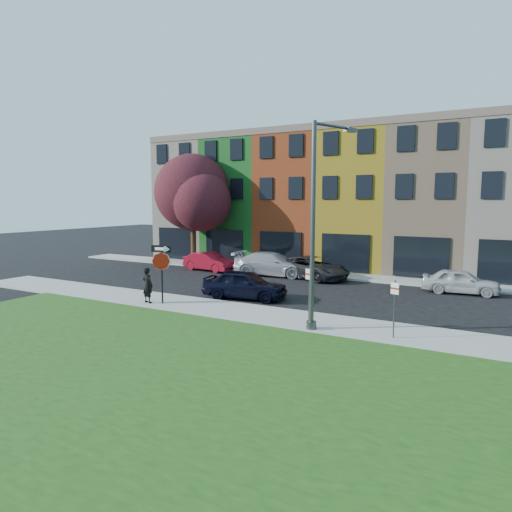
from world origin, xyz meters
The scene contains 16 objects.
ground centered at (0.00, 0.00, 0.00)m, with size 120.00×120.00×0.00m, color black.
sidewalk_near centered at (2.00, 3.00, 0.06)m, with size 40.00×3.00×0.12m, color #97958F.
sidewalk_far centered at (-3.00, 15.00, 0.06)m, with size 40.00×2.40×0.12m, color #97958F.
grass_park centered at (8.00, -6.00, 0.05)m, with size 40.00×16.00×0.10m, color #1B4914.
rowhouse_block centered at (-2.50, 21.18, 4.99)m, with size 30.00×10.12×10.00m.
stop_sign centered at (-4.68, 2.48, 2.16)m, with size 1.04×0.22×2.85m.
man centered at (-5.40, 2.27, 0.99)m, with size 0.69×0.50×1.74m, color black.
sedan_near centered at (-1.99, 5.85, 0.75)m, with size 4.63×2.43×1.50m, color black.
parked_car_red centered at (-9.12, 12.84, 0.68)m, with size 4.28×1.95×1.36m, color maroon.
parked_car_silver centered at (-4.10, 13.16, 0.79)m, with size 5.67×2.79×1.59m, color #A3A3A7.
parked_car_dark centered at (-1.31, 13.35, 0.73)m, with size 5.77×4.14×1.46m, color black.
parked_car_white centered at (7.69, 12.81, 0.68)m, with size 4.10×1.90×1.36m, color silver.
street_lamp centered at (3.41, 2.10, 4.11)m, with size 1.15×2.47×7.92m.
parking_sign_a centered at (3.12, 2.15, 1.63)m, with size 0.32×0.11×2.45m.
parking_sign_b centered at (6.40, 2.25, 1.45)m, with size 0.31×0.14×2.13m.
tree_purple centered at (-12.12, 15.14, 5.60)m, with size 7.22×6.32×8.65m.
Camera 1 is at (9.89, -14.27, 5.08)m, focal length 32.00 mm.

